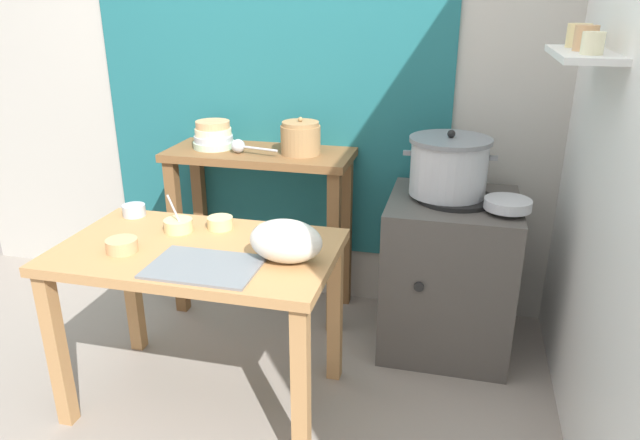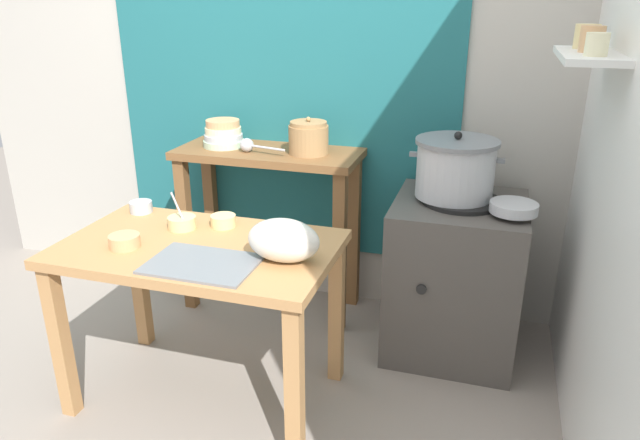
# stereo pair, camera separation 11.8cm
# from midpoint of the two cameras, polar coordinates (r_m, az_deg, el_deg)

# --- Properties ---
(ground_plane) EXTENTS (9.00, 9.00, 0.00)m
(ground_plane) POSITION_cam_midpoint_polar(r_m,az_deg,el_deg) (2.68, -6.93, -16.93)
(ground_plane) COLOR gray
(wall_back) EXTENTS (4.40, 0.12, 2.60)m
(wall_back) POSITION_cam_midpoint_polar(r_m,az_deg,el_deg) (3.14, 1.72, 14.83)
(wall_back) COLOR #B2ADA3
(wall_back) RESTS_ON ground
(wall_right) EXTENTS (0.30, 3.20, 2.60)m
(wall_right) POSITION_cam_midpoint_polar(r_m,az_deg,el_deg) (2.20, 30.07, 9.25)
(wall_right) COLOR white
(wall_right) RESTS_ON ground
(prep_table) EXTENTS (1.10, 0.66, 0.72)m
(prep_table) POSITION_cam_midpoint_polar(r_m,az_deg,el_deg) (2.41, -10.28, -4.76)
(prep_table) COLOR #B27F4C
(prep_table) RESTS_ON ground
(back_shelf_table) EXTENTS (0.96, 0.40, 0.90)m
(back_shelf_table) POSITION_cam_midpoint_polar(r_m,az_deg,el_deg) (3.10, -3.91, 2.85)
(back_shelf_table) COLOR brown
(back_shelf_table) RESTS_ON ground
(stove_block) EXTENTS (0.60, 0.61, 0.78)m
(stove_block) POSITION_cam_midpoint_polar(r_m,az_deg,el_deg) (2.90, 14.13, -5.37)
(stove_block) COLOR #4C4742
(stove_block) RESTS_ON ground
(steamer_pot) EXTENTS (0.42, 0.37, 0.30)m
(steamer_pot) POSITION_cam_midpoint_polar(r_m,az_deg,el_deg) (2.74, 14.31, 4.94)
(steamer_pot) COLOR #B7BABF
(steamer_pot) RESTS_ON stove_block
(clay_pot) EXTENTS (0.20, 0.20, 0.19)m
(clay_pot) POSITION_cam_midpoint_polar(r_m,az_deg,el_deg) (2.95, 0.02, 8.03)
(clay_pot) COLOR #A37A4C
(clay_pot) RESTS_ON back_shelf_table
(bowl_stack_enamel) EXTENTS (0.21, 0.21, 0.14)m
(bowl_stack_enamel) POSITION_cam_midpoint_polar(r_m,az_deg,el_deg) (3.13, -8.36, 8.29)
(bowl_stack_enamel) COLOR #B7D1AD
(bowl_stack_enamel) RESTS_ON back_shelf_table
(ladle) EXTENTS (0.26, 0.09, 0.07)m
(ladle) POSITION_cam_midpoint_polar(r_m,az_deg,el_deg) (3.00, -5.90, 7.27)
(ladle) COLOR #B7BABF
(ladle) RESTS_ON back_shelf_table
(serving_tray) EXTENTS (0.40, 0.28, 0.01)m
(serving_tray) POSITION_cam_midpoint_polar(r_m,az_deg,el_deg) (2.18, -9.94, -4.26)
(serving_tray) COLOR slate
(serving_tray) RESTS_ON prep_table
(plastic_bag) EXTENTS (0.28, 0.18, 0.16)m
(plastic_bag) POSITION_cam_midpoint_polar(r_m,az_deg,el_deg) (2.15, -2.03, -2.01)
(plastic_bag) COLOR silver
(plastic_bag) RESTS_ON prep_table
(wide_pan) EXTENTS (0.20, 0.20, 0.04)m
(wide_pan) POSITION_cam_midpoint_polar(r_m,az_deg,el_deg) (2.64, 19.64, 1.14)
(wide_pan) COLOR #B7BABF
(wide_pan) RESTS_ON stove_block
(prep_bowl_0) EXTENTS (0.12, 0.12, 0.06)m
(prep_bowl_0) POSITION_cam_midpoint_polar(r_m,az_deg,el_deg) (2.37, -3.23, -1.14)
(prep_bowl_0) COLOR tan
(prep_bowl_0) RESTS_ON prep_table
(prep_bowl_1) EXTENTS (0.11, 0.11, 0.05)m
(prep_bowl_1) POSITION_cam_midpoint_polar(r_m,az_deg,el_deg) (2.52, -8.13, -0.04)
(prep_bowl_1) COLOR #E5C684
(prep_bowl_1) RESTS_ON prep_table
(prep_bowl_2) EXTENTS (0.12, 0.12, 0.05)m
(prep_bowl_2) POSITION_cam_midpoint_polar(r_m,az_deg,el_deg) (2.40, -17.26, -1.94)
(prep_bowl_2) COLOR tan
(prep_bowl_2) RESTS_ON prep_table
(prep_bowl_3) EXTENTS (0.12, 0.12, 0.17)m
(prep_bowl_3) POSITION_cam_midpoint_polar(r_m,az_deg,el_deg) (2.53, -12.07, -0.18)
(prep_bowl_3) COLOR #E5C684
(prep_bowl_3) RESTS_ON prep_table
(prep_bowl_4) EXTENTS (0.10, 0.10, 0.05)m
(prep_bowl_4) POSITION_cam_midpoint_polar(r_m,az_deg,el_deg) (2.76, -15.95, 1.28)
(prep_bowl_4) COLOR #B7BABF
(prep_bowl_4) RESTS_ON prep_table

